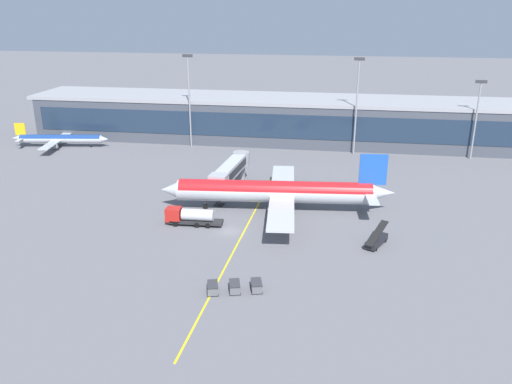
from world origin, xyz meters
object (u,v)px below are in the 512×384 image
Objects in this scene: belt_loader at (376,240)px; fuel_tanker at (190,216)px; main_airliner at (276,192)px; baggage_cart_1 at (235,287)px; baggage_cart_0 at (213,288)px; baggage_cart_2 at (257,286)px; commuter_jet_far at (60,139)px.

fuel_tanker is at bearing 174.06° from belt_loader.
main_airliner is 32.68m from baggage_cart_1.
baggage_cart_2 is at bearing 14.62° from baggage_cart_0.
fuel_tanker is 27.23m from baggage_cart_2.
baggage_cart_0 is at bearing -48.96° from commuter_jet_far.
main_airliner is at bearing 86.45° from baggage_cart_1.
baggage_cart_1 is at bearing -93.55° from main_airliner.
baggage_cart_1 is at bearing -165.38° from baggage_cart_2.
belt_loader reaches higher than fuel_tanker.
fuel_tanker is 1.60× the size of belt_loader.
baggage_cart_0 is 96.38m from commuter_jet_far.
baggage_cart_1 is (-21.26, -19.10, -0.21)m from belt_loader.
belt_loader is at bearing 41.94° from baggage_cart_1.
fuel_tanker is 34.55m from belt_loader.
baggage_cart_2 is at bearing -53.48° from fuel_tanker.
commuter_jet_far is at bearing 150.04° from main_airliner.
baggage_cart_1 is 1.00× the size of baggage_cart_2.
fuel_tanker is at bearing -42.72° from commuter_jet_far.
main_airliner is 78.95m from commuter_jet_far.
baggage_cart_2 is 99.39m from commuter_jet_far.
baggage_cart_2 is (3.10, 0.81, 0.00)m from baggage_cart_1.
baggage_cart_2 is at bearing -134.79° from belt_loader.
baggage_cart_2 is 0.10× the size of commuter_jet_far.
baggage_cart_1 is (13.10, -22.68, -0.96)m from fuel_tanker.
belt_loader reaches higher than baggage_cart_2.
commuter_jet_far is (-69.47, 71.06, 1.70)m from baggage_cart_2.
belt_loader is at bearing -34.75° from main_airliner.
commuter_jet_far reaches higher than baggage_cart_0.
main_airliner is 33.81m from baggage_cart_0.
commuter_jet_far reaches higher than fuel_tanker.
fuel_tanker is 25.55m from baggage_cart_0.
main_airliner is at bearing 81.27° from baggage_cart_0.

